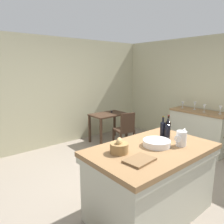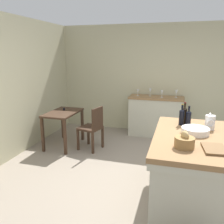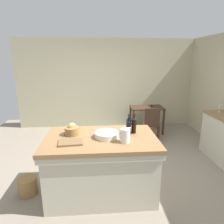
{
  "view_description": "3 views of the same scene",
  "coord_description": "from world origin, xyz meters",
  "px_view_note": "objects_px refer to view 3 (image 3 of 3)",
  "views": [
    {
      "loc": [
        -2.25,
        -2.22,
        1.9
      ],
      "look_at": [
        0.11,
        0.62,
        1.12
      ],
      "focal_mm": 33.94,
      "sensor_mm": 36.0,
      "label": 1
    },
    {
      "loc": [
        -3.23,
        -0.39,
        1.92
      ],
      "look_at": [
        0.09,
        0.57,
        1.06
      ],
      "focal_mm": 37.84,
      "sensor_mm": 36.0,
      "label": 2
    },
    {
      "loc": [
        -0.31,
        -3.27,
        2.02
      ],
      "look_at": [
        -0.02,
        0.6,
        0.97
      ],
      "focal_mm": 31.31,
      "sensor_mm": 36.0,
      "label": 3
    }
  ],
  "objects_px": {
    "wine_bottle_green": "(129,127)",
    "wine_glass_right": "(220,107)",
    "wine_bottle_dark": "(134,125)",
    "island_table": "(101,163)",
    "wooden_chair": "(152,123)",
    "cutting_board": "(71,142)",
    "wine_bottle_amber": "(129,125)",
    "writing_desk": "(147,111)",
    "wicker_hamper": "(28,186)",
    "pitcher": "(125,135)",
    "wash_bowl": "(107,135)",
    "bread_basket": "(72,130)"
  },
  "relations": [
    {
      "from": "wine_bottle_green",
      "to": "wine_glass_right",
      "type": "bearing_deg",
      "value": 27.24
    },
    {
      "from": "wine_bottle_dark",
      "to": "wine_bottle_green",
      "type": "height_order",
      "value": "wine_bottle_dark"
    },
    {
      "from": "island_table",
      "to": "wine_bottle_green",
      "type": "relative_size",
      "value": 5.62
    },
    {
      "from": "wooden_chair",
      "to": "cutting_board",
      "type": "xyz_separation_m",
      "value": [
        -1.7,
        -2.03,
        0.45
      ]
    },
    {
      "from": "wooden_chair",
      "to": "wine_bottle_dark",
      "type": "bearing_deg",
      "value": -114.42
    },
    {
      "from": "wine_glass_right",
      "to": "wine_bottle_amber",
      "type": "bearing_deg",
      "value": -154.61
    },
    {
      "from": "wine_bottle_green",
      "to": "writing_desk",
      "type": "bearing_deg",
      "value": 69.66
    },
    {
      "from": "wooden_chair",
      "to": "wicker_hamper",
      "type": "distance_m",
      "value": 3.05
    },
    {
      "from": "wine_bottle_green",
      "to": "pitcher",
      "type": "bearing_deg",
      "value": -108.12
    },
    {
      "from": "cutting_board",
      "to": "wicker_hamper",
      "type": "xyz_separation_m",
      "value": [
        -0.72,
        0.21,
        -0.8
      ]
    },
    {
      "from": "wash_bowl",
      "to": "wine_bottle_amber",
      "type": "relative_size",
      "value": 1.13
    },
    {
      "from": "writing_desk",
      "to": "bread_basket",
      "type": "relative_size",
      "value": 4.19
    },
    {
      "from": "cutting_board",
      "to": "wine_bottle_dark",
      "type": "distance_m",
      "value": 0.98
    },
    {
      "from": "pitcher",
      "to": "wine_bottle_amber",
      "type": "bearing_deg",
      "value": 73.93
    },
    {
      "from": "pitcher",
      "to": "wash_bowl",
      "type": "distance_m",
      "value": 0.32
    },
    {
      "from": "pitcher",
      "to": "wicker_hamper",
      "type": "bearing_deg",
      "value": 170.95
    },
    {
      "from": "wicker_hamper",
      "to": "writing_desk",
      "type": "bearing_deg",
      "value": 45.31
    },
    {
      "from": "wine_bottle_amber",
      "to": "wicker_hamper",
      "type": "distance_m",
      "value": 1.82
    },
    {
      "from": "pitcher",
      "to": "wine_bottle_green",
      "type": "xyz_separation_m",
      "value": [
        0.09,
        0.28,
        0.02
      ]
    },
    {
      "from": "wicker_hamper",
      "to": "pitcher",
      "type": "bearing_deg",
      "value": -9.05
    },
    {
      "from": "pitcher",
      "to": "wine_glass_right",
      "type": "bearing_deg",
      "value": 31.72
    },
    {
      "from": "wooden_chair",
      "to": "wine_bottle_dark",
      "type": "height_order",
      "value": "wine_bottle_dark"
    },
    {
      "from": "pitcher",
      "to": "cutting_board",
      "type": "height_order",
      "value": "pitcher"
    },
    {
      "from": "pitcher",
      "to": "wicker_hamper",
      "type": "distance_m",
      "value": 1.73
    },
    {
      "from": "wine_bottle_amber",
      "to": "wine_glass_right",
      "type": "height_order",
      "value": "wine_bottle_amber"
    },
    {
      "from": "writing_desk",
      "to": "wooden_chair",
      "type": "distance_m",
      "value": 0.68
    },
    {
      "from": "island_table",
      "to": "bread_basket",
      "type": "height_order",
      "value": "bread_basket"
    },
    {
      "from": "bread_basket",
      "to": "cutting_board",
      "type": "distance_m",
      "value": 0.32
    },
    {
      "from": "wine_bottle_green",
      "to": "wicker_hamper",
      "type": "bearing_deg",
      "value": -178.44
    },
    {
      "from": "wine_bottle_dark",
      "to": "bread_basket",
      "type": "bearing_deg",
      "value": 179.86
    },
    {
      "from": "wooden_chair",
      "to": "wine_glass_right",
      "type": "bearing_deg",
      "value": -28.63
    },
    {
      "from": "bread_basket",
      "to": "wine_glass_right",
      "type": "height_order",
      "value": "bread_basket"
    },
    {
      "from": "wash_bowl",
      "to": "writing_desk",
      "type": "bearing_deg",
      "value": 63.86
    },
    {
      "from": "bread_basket",
      "to": "cutting_board",
      "type": "relative_size",
      "value": 0.67
    },
    {
      "from": "wooden_chair",
      "to": "wine_bottle_amber",
      "type": "relative_size",
      "value": 2.9
    },
    {
      "from": "island_table",
      "to": "wine_glass_right",
      "type": "distance_m",
      "value": 2.86
    },
    {
      "from": "wine_bottle_dark",
      "to": "wine_bottle_amber",
      "type": "bearing_deg",
      "value": 153.06
    },
    {
      "from": "wine_bottle_green",
      "to": "island_table",
      "type": "bearing_deg",
      "value": -169.01
    },
    {
      "from": "wash_bowl",
      "to": "wine_glass_right",
      "type": "relative_size",
      "value": 2.25
    },
    {
      "from": "writing_desk",
      "to": "wine_bottle_amber",
      "type": "bearing_deg",
      "value": -110.73
    },
    {
      "from": "writing_desk",
      "to": "wash_bowl",
      "type": "xyz_separation_m",
      "value": [
        -1.24,
        -2.53,
        0.34
      ]
    },
    {
      "from": "cutting_board",
      "to": "wine_bottle_dark",
      "type": "height_order",
      "value": "wine_bottle_dark"
    },
    {
      "from": "cutting_board",
      "to": "wine_bottle_amber",
      "type": "bearing_deg",
      "value": 22.13
    },
    {
      "from": "wine_glass_right",
      "to": "wicker_hamper",
      "type": "bearing_deg",
      "value": -162.84
    },
    {
      "from": "cutting_board",
      "to": "wine_bottle_dark",
      "type": "relative_size",
      "value": 1.01
    },
    {
      "from": "island_table",
      "to": "wine_glass_right",
      "type": "height_order",
      "value": "wine_glass_right"
    },
    {
      "from": "wine_bottle_amber",
      "to": "wicker_hamper",
      "type": "bearing_deg",
      "value": -175.09
    },
    {
      "from": "wooden_chair",
      "to": "wash_bowl",
      "type": "height_order",
      "value": "wash_bowl"
    },
    {
      "from": "writing_desk",
      "to": "wine_glass_right",
      "type": "height_order",
      "value": "wine_glass_right"
    },
    {
      "from": "island_table",
      "to": "wine_bottle_dark",
      "type": "distance_m",
      "value": 0.76
    }
  ]
}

